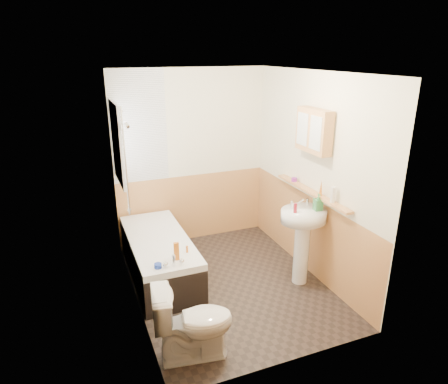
{
  "coord_description": "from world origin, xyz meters",
  "views": [
    {
      "loc": [
        -1.62,
        -3.92,
        2.71
      ],
      "look_at": [
        0.0,
        0.15,
        1.15
      ],
      "focal_mm": 32.0,
      "sensor_mm": 36.0,
      "label": 1
    }
  ],
  "objects_px": {
    "toilet": "(193,323)",
    "pine_shelf": "(311,192)",
    "medicine_cabinet": "(314,131)",
    "bathtub": "(159,256)",
    "sink": "(303,231)"
  },
  "relations": [
    {
      "from": "bathtub",
      "to": "pine_shelf",
      "type": "distance_m",
      "value": 2.04
    },
    {
      "from": "toilet",
      "to": "sink",
      "type": "bearing_deg",
      "value": -56.45
    },
    {
      "from": "pine_shelf",
      "to": "medicine_cabinet",
      "type": "xyz_separation_m",
      "value": [
        -0.03,
        0.01,
        0.75
      ]
    },
    {
      "from": "toilet",
      "to": "pine_shelf",
      "type": "xyz_separation_m",
      "value": [
        1.8,
        0.91,
        0.73
      ]
    },
    {
      "from": "toilet",
      "to": "sink",
      "type": "xyz_separation_m",
      "value": [
        1.6,
        0.73,
        0.32
      ]
    },
    {
      "from": "toilet",
      "to": "pine_shelf",
      "type": "relative_size",
      "value": 0.51
    },
    {
      "from": "sink",
      "to": "bathtub",
      "type": "bearing_deg",
      "value": 161.49
    },
    {
      "from": "medicine_cabinet",
      "to": "bathtub",
      "type": "bearing_deg",
      "value": 161.15
    },
    {
      "from": "bathtub",
      "to": "pine_shelf",
      "type": "height_order",
      "value": "pine_shelf"
    },
    {
      "from": "medicine_cabinet",
      "to": "toilet",
      "type": "bearing_deg",
      "value": -152.77
    },
    {
      "from": "bathtub",
      "to": "sink",
      "type": "bearing_deg",
      "value": -26.28
    },
    {
      "from": "pine_shelf",
      "to": "medicine_cabinet",
      "type": "height_order",
      "value": "medicine_cabinet"
    },
    {
      "from": "sink",
      "to": "pine_shelf",
      "type": "bearing_deg",
      "value": 48.82
    },
    {
      "from": "bathtub",
      "to": "medicine_cabinet",
      "type": "distance_m",
      "value": 2.42
    },
    {
      "from": "toilet",
      "to": "medicine_cabinet",
      "type": "relative_size",
      "value": 1.33
    }
  ]
}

